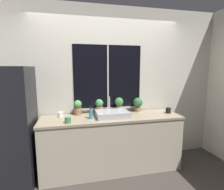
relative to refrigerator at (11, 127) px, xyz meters
The scene contains 14 objects.
ground_plane 1.73m from the refrigerator, 10.97° to the right, with size 14.00×14.00×0.00m, color #38332D.
wall_back 1.60m from the refrigerator, 13.66° to the left, with size 8.00×0.09×2.70m.
wall_right 3.78m from the refrigerator, 18.91° to the left, with size 0.06×7.00×2.70m.
counter 1.53m from the refrigerator, ahead, with size 2.24×0.60×0.90m.
refrigerator is the anchor object (origin of this frame).
sink 1.48m from the refrigerator, ahead, with size 0.51×0.42×0.29m.
potted_plant_far_left 0.99m from the refrigerator, 13.03° to the left, with size 0.13×0.13×0.25m.
potted_plant_center_left 1.34m from the refrigerator, ahead, with size 0.13×0.13×0.25m.
potted_plant_center_right 1.68m from the refrigerator, ahead, with size 0.15×0.15×0.27m.
potted_plant_far_right 2.02m from the refrigerator, ahead, with size 0.17×0.17×0.25m.
soap_bottle 1.14m from the refrigerator, ahead, with size 0.06×0.06×0.19m.
mug_green 0.82m from the refrigerator, 13.07° to the right, with size 0.09×0.09×0.09m.
mug_black 2.47m from the refrigerator, ahead, with size 0.09×0.09×0.09m.
mug_white 0.70m from the refrigerator, 13.05° to the left, with size 0.08×0.08×0.08m.
Camera 1 is at (-0.60, -2.36, 1.67)m, focal length 28.00 mm.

